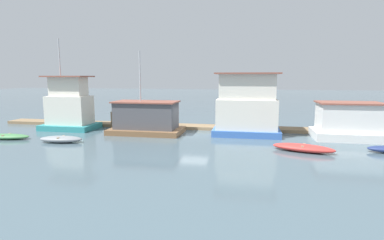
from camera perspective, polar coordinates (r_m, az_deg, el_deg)
ground_plane at (r=27.03m, az=0.40°, el=-2.64°), size 200.00×200.00×0.00m
dock_walkway at (r=29.83m, az=1.43°, el=-1.33°), size 42.40×2.05×0.30m
houseboat_teal at (r=31.51m, az=-22.30°, el=2.26°), size 5.01×3.44×8.71m
houseboat_brown at (r=27.40m, az=-8.69°, el=0.28°), size 6.51×3.73×7.37m
houseboat_blue at (r=26.78m, az=10.40°, el=2.55°), size 5.79×3.78×5.45m
houseboat_white at (r=27.73m, az=27.65°, el=-0.35°), size 5.51×3.68×3.05m
dinghy_green at (r=29.07m, az=-31.83°, el=-2.68°), size 3.97×1.69×0.43m
dinghy_grey at (r=25.61m, az=-23.67°, el=-3.36°), size 3.49×1.64×0.51m
dinghy_red at (r=21.99m, az=20.43°, el=-4.99°), size 4.30×2.42×0.52m
mooring_post_near_right at (r=31.19m, az=-15.02°, el=0.04°), size 0.22×0.22×1.62m
mooring_post_centre at (r=32.19m, az=-18.50°, el=0.20°), size 0.31×0.31×1.69m
mooring_post_near_left at (r=30.40m, az=-11.76°, el=-0.04°), size 0.24×0.24×1.64m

